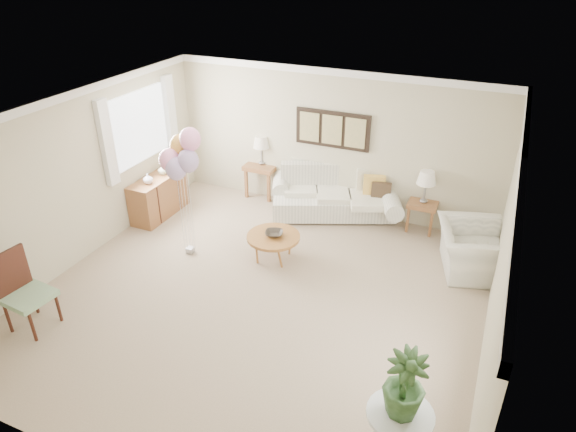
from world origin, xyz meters
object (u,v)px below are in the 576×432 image
object	(u,v)px
coffee_table	(273,237)
armchair	(471,250)
balloon_cluster	(181,156)
sofa	(335,196)
accent_chair	(23,290)

from	to	relation	value
coffee_table	armchair	distance (m)	3.00
coffee_table	balloon_cluster	world-z (taller)	balloon_cluster
sofa	coffee_table	distance (m)	1.90
coffee_table	accent_chair	bearing A→B (deg)	-129.61
coffee_table	armchair	bearing A→B (deg)	17.79
coffee_table	armchair	xyz separation A→B (m)	(2.86, 0.92, -0.03)
balloon_cluster	coffee_table	bearing A→B (deg)	16.58
accent_chair	balloon_cluster	bearing A→B (deg)	67.84
sofa	accent_chair	world-z (taller)	accent_chair
armchair	accent_chair	bearing A→B (deg)	109.82
coffee_table	balloon_cluster	size ratio (longest dim) A/B	0.40
sofa	balloon_cluster	world-z (taller)	balloon_cluster
armchair	sofa	bearing A→B (deg)	53.62
accent_chair	coffee_table	bearing A→B (deg)	50.39
sofa	coffee_table	bearing A→B (deg)	-101.33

